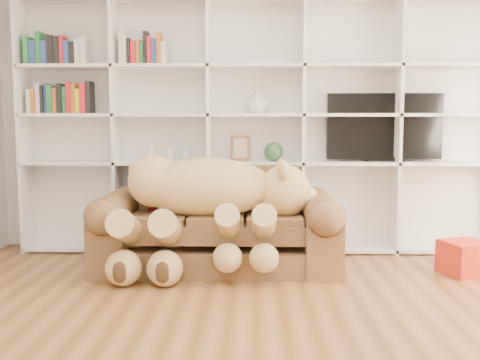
{
  "coord_description": "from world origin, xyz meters",
  "views": [
    {
      "loc": [
        -0.03,
        -2.76,
        1.23
      ],
      "look_at": [
        -0.13,
        1.63,
        0.76
      ],
      "focal_mm": 40.0,
      "sensor_mm": 36.0,
      "label": 1
    }
  ],
  "objects_px": {
    "sofa": "(218,230)",
    "gift_box": "(465,258)",
    "tv": "(384,128)",
    "teddy_bear": "(207,199)"
  },
  "relations": [
    {
      "from": "sofa",
      "to": "gift_box",
      "type": "distance_m",
      "value": 2.04
    },
    {
      "from": "sofa",
      "to": "teddy_bear",
      "type": "relative_size",
      "value": 1.21
    },
    {
      "from": "teddy_bear",
      "to": "gift_box",
      "type": "xyz_separation_m",
      "value": [
        2.11,
        -0.0,
        -0.47
      ]
    },
    {
      "from": "gift_box",
      "to": "tv",
      "type": "distance_m",
      "value": 1.41
    },
    {
      "from": "sofa",
      "to": "teddy_bear",
      "type": "distance_m",
      "value": 0.34
    },
    {
      "from": "gift_box",
      "to": "tv",
      "type": "xyz_separation_m",
      "value": [
        -0.49,
        0.81,
        1.05
      ]
    },
    {
      "from": "sofa",
      "to": "gift_box",
      "type": "relative_size",
      "value": 5.96
    },
    {
      "from": "gift_box",
      "to": "tv",
      "type": "height_order",
      "value": "tv"
    },
    {
      "from": "teddy_bear",
      "to": "tv",
      "type": "bearing_deg",
      "value": 33.63
    },
    {
      "from": "gift_box",
      "to": "tv",
      "type": "relative_size",
      "value": 0.31
    }
  ]
}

